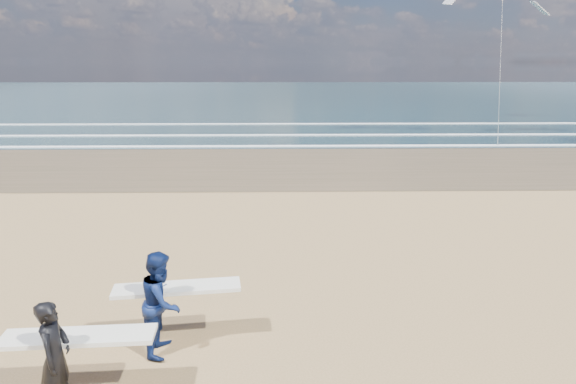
{
  "coord_description": "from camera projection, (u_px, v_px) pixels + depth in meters",
  "views": [
    {
      "loc": [
        2.74,
        -7.03,
        4.84
      ],
      "look_at": [
        3.0,
        6.0,
        1.53
      ],
      "focal_mm": 32.0,
      "sensor_mm": 36.0,
      "label": 1
    }
  ],
  "objects": [
    {
      "name": "ocean",
      "position": [
        391.0,
        95.0,
        78.12
      ],
      "size": [
        220.0,
        100.0,
        0.02
      ],
      "primitive_type": "cube",
      "color": "#182F34",
      "rests_on": "ground"
    },
    {
      "name": "foam_breakers",
      "position": [
        526.0,
        133.0,
        35.56
      ],
      "size": [
        220.0,
        11.7,
        0.05
      ],
      "color": "white",
      "rests_on": "ground"
    },
    {
      "name": "surfer_near",
      "position": [
        59.0,
        354.0,
        7.19
      ],
      "size": [
        2.23,
        0.99,
        1.69
      ],
      "color": "black",
      "rests_on": "ground"
    },
    {
      "name": "surfer_far",
      "position": [
        163.0,
        301.0,
        8.68
      ],
      "size": [
        2.25,
        1.2,
        1.8
      ],
      "color": "#0D1D4E",
      "rests_on": "ground"
    },
    {
      "name": "kite_1",
      "position": [
        502.0,
        30.0,
        31.25
      ],
      "size": [
        6.6,
        4.83,
        11.63
      ],
      "color": "slate",
      "rests_on": "ground"
    }
  ]
}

